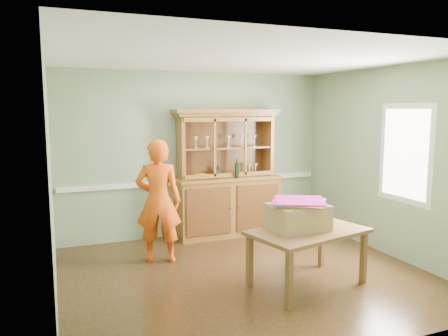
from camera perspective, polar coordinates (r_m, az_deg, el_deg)
name	(u,v)px	position (r m, az deg, el deg)	size (l,w,h in m)	color
floor	(245,274)	(5.75, 2.79, -13.70)	(4.50, 4.50, 0.00)	#483117
ceiling	(247,58)	(5.39, 2.98, 14.10)	(4.50, 4.50, 0.00)	white
wall_back	(196,154)	(7.26, -3.65, 1.79)	(4.50, 4.50, 0.00)	gray
wall_left	(51,181)	(4.93, -21.67, -1.60)	(4.00, 4.00, 0.00)	gray
wall_right	(390,162)	(6.65, 20.82, 0.75)	(4.00, 4.00, 0.00)	gray
wall_front	(347,202)	(3.71, 15.79, -4.29)	(4.50, 4.50, 0.00)	gray
chair_rail	(197,181)	(7.30, -3.56, -1.74)	(4.41, 0.05, 0.08)	silver
framed_map	(52,159)	(5.20, -21.56, 1.10)	(0.03, 0.60, 0.46)	black
window_panel	(405,154)	(6.41, 22.54, 1.76)	(0.03, 0.96, 1.36)	silver
china_hutch	(227,191)	(7.29, 0.40, -3.05)	(1.78, 0.59, 2.09)	brown
dining_table	(308,236)	(5.32, 10.91, -8.78)	(1.52, 1.11, 0.68)	brown
cardboard_box	(298,217)	(5.27, 9.59, -6.32)	(0.65, 0.52, 0.30)	#A58355
kite_stack	(299,202)	(5.25, 9.72, -4.38)	(0.78, 0.78, 0.05)	yellow
person	(158,201)	(6.04, -8.57, -4.29)	(0.62, 0.41, 1.70)	#E9540E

